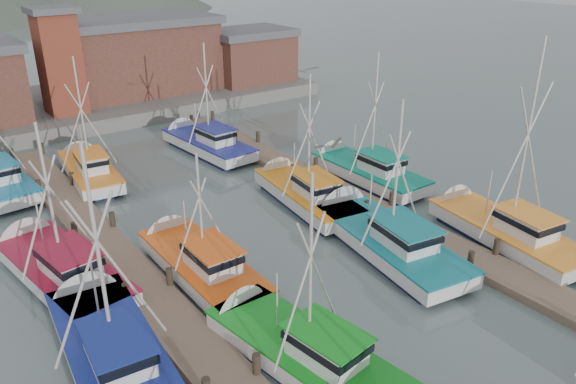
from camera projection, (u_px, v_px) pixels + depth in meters
ground at (345, 298)px, 24.75m from camera, size 260.00×260.00×0.00m
dock_left at (159, 306)px, 23.85m from camera, size 2.30×46.00×1.50m
dock_right at (391, 218)px, 31.43m from camera, size 2.30×46.00×1.50m
quay at (78, 105)px, 51.72m from camera, size 44.00×16.00×1.20m
shed_center at (135, 53)px, 53.30m from camera, size 14.84×9.54×6.90m
shed_right at (250, 55)px, 57.40m from camera, size 8.48×6.36×5.20m
lookout_tower at (59, 60)px, 45.68m from camera, size 3.60×3.60×8.50m
boat_4 at (295, 348)px, 20.66m from camera, size 3.89×9.14×8.59m
boat_5 at (381, 237)px, 28.47m from camera, size 4.71×10.59×8.94m
boat_6 at (109, 345)px, 20.80m from camera, size 4.01×9.94×9.70m
boat_7 at (499, 228)px, 29.31m from camera, size 4.50×9.57×11.41m
boat_8 at (197, 262)px, 26.23m from camera, size 2.93×8.89×7.03m
boat_9 at (302, 192)px, 33.56m from camera, size 3.93×9.30×8.66m
boat_10 at (57, 267)px, 25.83m from camera, size 4.30×9.87×8.59m
boat_11 at (363, 170)px, 36.80m from camera, size 3.74×9.07×9.19m
boat_12 at (88, 169)px, 36.95m from camera, size 3.50×8.65×8.82m
boat_13 at (204, 143)px, 41.82m from camera, size 3.59×9.36×8.86m
gull_near at (328, 145)px, 20.60m from camera, size 1.53×0.66×0.24m
gull_far at (305, 70)px, 26.70m from camera, size 1.48×0.65×0.24m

